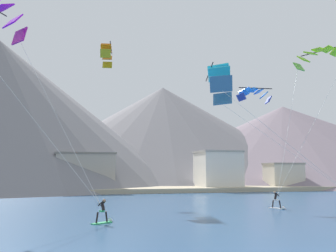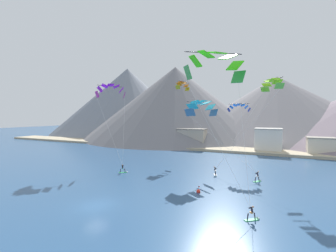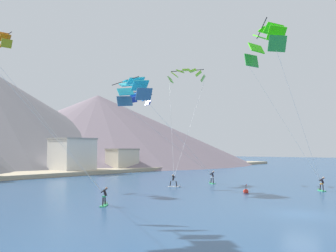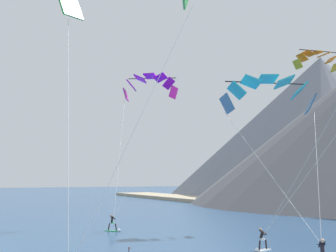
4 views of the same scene
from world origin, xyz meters
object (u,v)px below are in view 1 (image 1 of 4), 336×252
Objects in this scene: kitesurfer_near_trail at (278,204)px; parafoil_kite_distant_low_drift at (254,94)px; parafoil_kite_distant_high_outer at (107,53)px; kitesurfer_mid_center at (105,216)px; parafoil_kite_near_lead at (220,81)px; parafoil_kite_near_trail at (319,56)px.

kitesurfer_near_trail is 0.39× the size of parafoil_kite_distant_low_drift.
kitesurfer_near_trail is 29.52m from parafoil_kite_distant_high_outer.
kitesurfer_near_trail is at bearing 18.09° from kitesurfer_mid_center.
parafoil_kite_near_lead is 2.19× the size of parafoil_kite_distant_high_outer.
parafoil_kite_distant_low_drift is at bearing -31.92° from parafoil_kite_distant_high_outer.
parafoil_kite_near_lead is (12.03, 9.00, 11.81)m from kitesurfer_mid_center.
parafoil_kite_distant_high_outer reaches higher than parafoil_kite_near_trail.
parafoil_kite_near_trail is 3.39× the size of parafoil_kite_distant_low_drift.
parafoil_kite_near_lead is (-3.68, 3.86, 11.81)m from kitesurfer_near_trail.
parafoil_kite_distant_low_drift is (18.40, 13.85, 11.85)m from kitesurfer_mid_center.
kitesurfer_near_trail is at bearing -46.37° from parafoil_kite_near_lead.
parafoil_kite_near_lead is at bearing -56.86° from parafoil_kite_distant_high_outer.
kitesurfer_near_trail is 0.14× the size of parafoil_kite_near_lead.
parafoil_kite_near_trail is (8.63, 4.66, 15.60)m from kitesurfer_near_trail.
parafoil_kite_distant_low_drift is at bearing 37.28° from parafoil_kite_near_lead.
kitesurfer_near_trail is 0.11× the size of parafoil_kite_near_trail.
parafoil_kite_distant_high_outer is (-22.02, 14.06, 2.89)m from parafoil_kite_near_trail.
parafoil_kite_near_trail is at bearing 28.39° from kitesurfer_near_trail.
parafoil_kite_near_lead is 18.96m from parafoil_kite_distant_high_outer.
parafoil_kite_near_trail reaches higher than parafoil_kite_near_lead.
parafoil_kite_distant_high_outer is at bearing 148.08° from parafoil_kite_distant_low_drift.
parafoil_kite_near_trail reaches higher than kitesurfer_mid_center.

